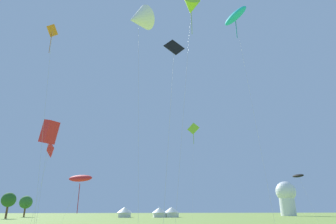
# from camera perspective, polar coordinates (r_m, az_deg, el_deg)

# --- Properties ---
(kite_black_parafoil) EXTENTS (1.84, 3.71, 8.16)m
(kite_black_parafoil) POSITION_cam_1_polar(r_m,az_deg,el_deg) (59.12, 24.48, -11.49)
(kite_black_parafoil) COLOR black
(kite_black_parafoil) RESTS_ON ground
(kite_white_delta) EXTENTS (3.83, 3.53, 21.48)m
(kite_white_delta) POSITION_cam_1_polar(r_m,az_deg,el_deg) (30.21, -5.90, 17.98)
(kite_white_delta) COLOR white
(kite_white_delta) RESTS_ON ground
(kite_lime_diamond) EXTENTS (2.33, 1.88, 19.88)m
(kite_lime_diamond) POSITION_cam_1_polar(r_m,az_deg,el_deg) (62.11, 5.07, -3.49)
(kite_lime_diamond) COLOR #99DB2D
(kite_lime_diamond) RESTS_ON ground
(kite_black_diamond) EXTENTS (2.17, 2.45, 15.53)m
(kite_black_diamond) POSITION_cam_1_polar(r_m,az_deg,el_deg) (24.29, 1.20, 12.31)
(kite_black_diamond) COLOR black
(kite_black_diamond) RESTS_ON ground
(kite_red_parafoil) EXTENTS (4.26, 3.25, 6.99)m
(kite_red_parafoil) POSITION_cam_1_polar(r_m,az_deg,el_deg) (45.90, -17.06, -12.53)
(kite_red_parafoil) COLOR red
(kite_red_parafoil) RESTS_ON ground
(kite_red_diamond) EXTENTS (1.46, 1.59, 9.55)m
(kite_red_diamond) POSITION_cam_1_polar(r_m,az_deg,el_deg) (36.84, -22.44, -6.99)
(kite_red_diamond) COLOR red
(kite_red_diamond) RESTS_ON ground
(kite_orange_diamond) EXTENTS (1.71, 1.87, 20.03)m
(kite_orange_diamond) POSITION_cam_1_polar(r_m,az_deg,el_deg) (32.34, -22.16, 13.65)
(kite_orange_diamond) COLOR orange
(kite_orange_diamond) RESTS_ON ground
(kite_lime_delta) EXTENTS (2.96, 2.21, 22.14)m
(kite_lime_delta) POSITION_cam_1_polar(r_m,az_deg,el_deg) (30.65, 4.63, 20.14)
(kite_lime_delta) COLOR #99DB2D
(kite_lime_delta) RESTS_ON ground
(kite_red_box) EXTENTS (1.86, 2.20, 9.87)m
(kite_red_box) POSITION_cam_1_polar(r_m,az_deg,el_deg) (29.11, -22.56, -3.71)
(kite_red_box) COLOR red
(kite_red_box) RESTS_ON ground
(kite_cyan_parafoil) EXTENTS (2.71, 4.35, 26.06)m
(kite_cyan_parafoil) POSITION_cam_1_polar(r_m,az_deg,el_deg) (39.60, 13.23, 18.07)
(kite_cyan_parafoil) COLOR #1EB7CC
(kite_cyan_parafoil) RESTS_ON ground
(festival_tent_right) EXTENTS (3.90, 3.90, 2.53)m
(festival_tent_right) POSITION_cam_1_polar(r_m,az_deg,el_deg) (77.63, -8.65, -19.03)
(festival_tent_right) COLOR white
(festival_tent_right) RESTS_ON ground
(festival_tent_center) EXTENTS (3.74, 3.74, 2.43)m
(festival_tent_center) POSITION_cam_1_polar(r_m,az_deg,el_deg) (78.30, -1.75, -19.26)
(festival_tent_center) COLOR white
(festival_tent_center) RESTS_ON ground
(festival_tent_left) EXTENTS (3.95, 3.95, 2.57)m
(festival_tent_left) POSITION_cam_1_polar(r_m,az_deg,el_deg) (78.79, 0.72, -19.21)
(festival_tent_left) COLOR white
(festival_tent_left) RESTS_ON ground
(observatory_dome) EXTENTS (6.40, 6.40, 10.80)m
(observatory_dome) POSITION_cam_1_polar(r_m,az_deg,el_deg) (104.84, 22.51, -15.27)
(observatory_dome) COLOR white
(observatory_dome) RESTS_ON ground
(tree_distant_left) EXTENTS (3.38, 3.38, 5.52)m
(tree_distant_left) POSITION_cam_1_polar(r_m,az_deg,el_deg) (91.01, -26.45, -15.81)
(tree_distant_left) COLOR brown
(tree_distant_left) RESTS_ON ground
(tree_distant_right) EXTENTS (3.11, 3.11, 5.52)m
(tree_distant_right) POSITION_cam_1_polar(r_m,az_deg,el_deg) (75.93, -29.15, -15.05)
(tree_distant_right) COLOR brown
(tree_distant_right) RESTS_ON ground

